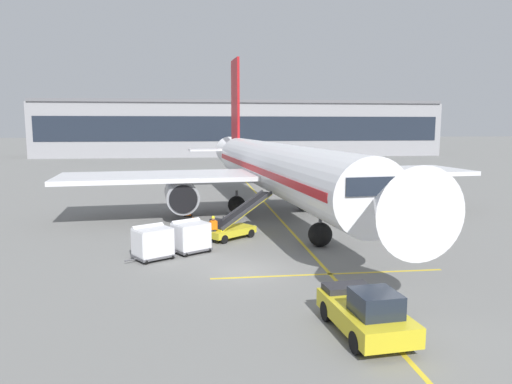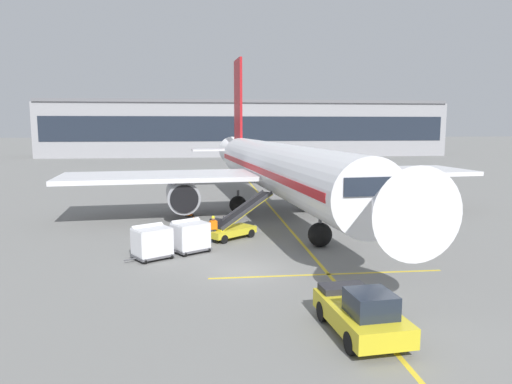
{
  "view_description": "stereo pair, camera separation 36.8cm",
  "coord_description": "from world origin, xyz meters",
  "px_view_note": "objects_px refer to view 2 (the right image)",
  "views": [
    {
      "loc": [
        -2.45,
        -23.54,
        7.41
      ],
      "look_at": [
        1.36,
        6.42,
        3.21
      ],
      "focal_mm": 33.28,
      "sensor_mm": 36.0,
      "label": 1
    },
    {
      "loc": [
        -2.08,
        -23.58,
        7.41
      ],
      "look_at": [
        1.36,
        6.42,
        3.21
      ],
      "focal_mm": 33.28,
      "sensor_mm": 36.0,
      "label": 2
    }
  ],
  "objects_px": {
    "baggage_cart_lead": "(190,235)",
    "baggage_cart_second": "(152,241)",
    "parked_airplane": "(275,168)",
    "ground_crew_by_carts": "(194,233)",
    "ground_crew_by_loader": "(213,227)",
    "belt_loader": "(233,225)",
    "pushback_tug": "(362,313)",
    "ground_crew_marshaller": "(204,235)",
    "safety_cone_wingtip": "(194,222)",
    "safety_cone_engine_keepout": "(189,211)"
  },
  "relations": [
    {
      "from": "baggage_cart_lead",
      "to": "baggage_cart_second",
      "type": "bearing_deg",
      "value": -150.17
    },
    {
      "from": "parked_airplane",
      "to": "ground_crew_by_carts",
      "type": "distance_m",
      "value": 13.21
    },
    {
      "from": "baggage_cart_second",
      "to": "ground_crew_by_loader",
      "type": "height_order",
      "value": "baggage_cart_second"
    },
    {
      "from": "belt_loader",
      "to": "pushback_tug",
      "type": "height_order",
      "value": "belt_loader"
    },
    {
      "from": "pushback_tug",
      "to": "ground_crew_by_loader",
      "type": "relative_size",
      "value": 2.62
    },
    {
      "from": "pushback_tug",
      "to": "ground_crew_marshaller",
      "type": "distance_m",
      "value": 13.4
    },
    {
      "from": "safety_cone_wingtip",
      "to": "ground_crew_by_carts",
      "type": "bearing_deg",
      "value": -88.7
    },
    {
      "from": "ground_crew_marshaller",
      "to": "safety_cone_wingtip",
      "type": "height_order",
      "value": "ground_crew_marshaller"
    },
    {
      "from": "parked_airplane",
      "to": "belt_loader",
      "type": "relative_size",
      "value": 9.13
    },
    {
      "from": "pushback_tug",
      "to": "safety_cone_wingtip",
      "type": "relative_size",
      "value": 6.0
    },
    {
      "from": "belt_loader",
      "to": "safety_cone_engine_keepout",
      "type": "xyz_separation_m",
      "value": [
        -3.09,
        8.27,
        -0.48
      ]
    },
    {
      "from": "baggage_cart_lead",
      "to": "ground_crew_by_loader",
      "type": "distance_m",
      "value": 2.62
    },
    {
      "from": "safety_cone_engine_keepout",
      "to": "safety_cone_wingtip",
      "type": "distance_m",
      "value": 4.39
    },
    {
      "from": "pushback_tug",
      "to": "baggage_cart_second",
      "type": "bearing_deg",
      "value": 127.82
    },
    {
      "from": "ground_crew_by_carts",
      "to": "baggage_cart_lead",
      "type": "bearing_deg",
      "value": -115.6
    },
    {
      "from": "belt_loader",
      "to": "safety_cone_engine_keepout",
      "type": "relative_size",
      "value": 6.48
    },
    {
      "from": "baggage_cart_lead",
      "to": "ground_crew_by_loader",
      "type": "height_order",
      "value": "baggage_cart_lead"
    },
    {
      "from": "ground_crew_marshaller",
      "to": "safety_cone_wingtip",
      "type": "relative_size",
      "value": 2.29
    },
    {
      "from": "belt_loader",
      "to": "ground_crew_by_loader",
      "type": "distance_m",
      "value": 1.74
    },
    {
      "from": "parked_airplane",
      "to": "baggage_cart_lead",
      "type": "bearing_deg",
      "value": -120.9
    },
    {
      "from": "parked_airplane",
      "to": "ground_crew_by_carts",
      "type": "height_order",
      "value": "parked_airplane"
    },
    {
      "from": "ground_crew_by_loader",
      "to": "ground_crew_by_carts",
      "type": "distance_m",
      "value": 2.06
    },
    {
      "from": "baggage_cart_lead",
      "to": "belt_loader",
      "type": "bearing_deg",
      "value": 50.02
    },
    {
      "from": "belt_loader",
      "to": "ground_crew_by_loader",
      "type": "relative_size",
      "value": 2.85
    },
    {
      "from": "baggage_cart_lead",
      "to": "ground_crew_marshaller",
      "type": "distance_m",
      "value": 0.84
    },
    {
      "from": "pushback_tug",
      "to": "parked_airplane",
      "type": "bearing_deg",
      "value": 88.61
    },
    {
      "from": "ground_crew_by_carts",
      "to": "safety_cone_wingtip",
      "type": "distance_m",
      "value": 6.72
    },
    {
      "from": "parked_airplane",
      "to": "safety_cone_engine_keepout",
      "type": "height_order",
      "value": "parked_airplane"
    },
    {
      "from": "baggage_cart_second",
      "to": "safety_cone_engine_keepout",
      "type": "relative_size",
      "value": 3.55
    },
    {
      "from": "ground_crew_marshaller",
      "to": "safety_cone_engine_keepout",
      "type": "bearing_deg",
      "value": 95.76
    },
    {
      "from": "ground_crew_by_loader",
      "to": "safety_cone_wingtip",
      "type": "bearing_deg",
      "value": 104.95
    },
    {
      "from": "baggage_cart_lead",
      "to": "pushback_tug",
      "type": "xyz_separation_m",
      "value": [
        6.34,
        -12.09,
        -0.17
      ]
    },
    {
      "from": "belt_loader",
      "to": "ground_crew_by_loader",
      "type": "height_order",
      "value": "belt_loader"
    },
    {
      "from": "baggage_cart_second",
      "to": "safety_cone_engine_keepout",
      "type": "height_order",
      "value": "baggage_cart_second"
    },
    {
      "from": "ground_crew_by_loader",
      "to": "safety_cone_wingtip",
      "type": "relative_size",
      "value": 2.29
    },
    {
      "from": "baggage_cart_second",
      "to": "safety_cone_engine_keepout",
      "type": "distance_m",
      "value": 12.92
    },
    {
      "from": "ground_crew_marshaller",
      "to": "parked_airplane",
      "type": "bearing_deg",
      "value": 61.98
    },
    {
      "from": "parked_airplane",
      "to": "ground_crew_by_loader",
      "type": "bearing_deg",
      "value": -120.38
    },
    {
      "from": "parked_airplane",
      "to": "ground_crew_by_carts",
      "type": "relative_size",
      "value": 26.05
    },
    {
      "from": "safety_cone_engine_keepout",
      "to": "ground_crew_marshaller",
      "type": "bearing_deg",
      "value": -84.24
    },
    {
      "from": "ground_crew_by_carts",
      "to": "safety_cone_engine_keepout",
      "type": "height_order",
      "value": "ground_crew_by_carts"
    },
    {
      "from": "baggage_cart_second",
      "to": "ground_crew_by_loader",
      "type": "relative_size",
      "value": 1.56
    },
    {
      "from": "baggage_cart_lead",
      "to": "safety_cone_engine_keepout",
      "type": "height_order",
      "value": "baggage_cart_lead"
    },
    {
      "from": "parked_airplane",
      "to": "ground_crew_by_loader",
      "type": "distance_m",
      "value": 11.22
    },
    {
      "from": "parked_airplane",
      "to": "baggage_cart_second",
      "type": "distance_m",
      "value": 15.89
    },
    {
      "from": "safety_cone_wingtip",
      "to": "belt_loader",
      "type": "bearing_deg",
      "value": -55.6
    },
    {
      "from": "baggage_cart_second",
      "to": "safety_cone_wingtip",
      "type": "height_order",
      "value": "baggage_cart_second"
    },
    {
      "from": "parked_airplane",
      "to": "ground_crew_by_carts",
      "type": "bearing_deg",
      "value": -121.14
    },
    {
      "from": "belt_loader",
      "to": "ground_crew_marshaller",
      "type": "distance_m",
      "value": 3.72
    },
    {
      "from": "parked_airplane",
      "to": "safety_cone_engine_keepout",
      "type": "distance_m",
      "value": 8.05
    }
  ]
}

